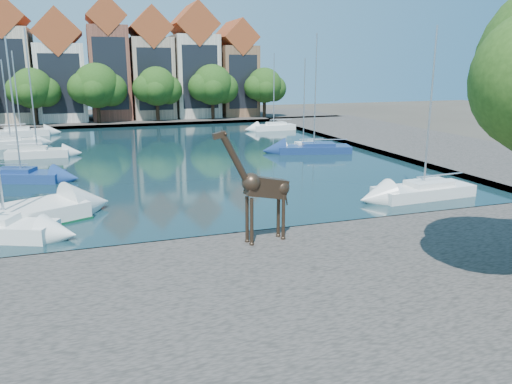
# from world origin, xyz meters

# --- Properties ---
(ground) EXTENTS (160.00, 160.00, 0.00)m
(ground) POSITION_xyz_m (0.00, 0.00, 0.00)
(ground) COLOR #38332B
(ground) RESTS_ON ground
(water_basin) EXTENTS (38.00, 50.00, 0.08)m
(water_basin) POSITION_xyz_m (0.00, 24.00, 0.04)
(water_basin) COLOR black
(water_basin) RESTS_ON ground
(near_quay) EXTENTS (50.00, 14.00, 0.50)m
(near_quay) POSITION_xyz_m (0.00, -7.00, 0.25)
(near_quay) COLOR #4D4743
(near_quay) RESTS_ON ground
(far_quay) EXTENTS (60.00, 16.00, 0.50)m
(far_quay) POSITION_xyz_m (0.00, 56.00, 0.25)
(far_quay) COLOR #4D4743
(far_quay) RESTS_ON ground
(right_quay) EXTENTS (14.00, 52.00, 0.50)m
(right_quay) POSITION_xyz_m (25.00, 24.00, 0.25)
(right_quay) COLOR #4D4743
(right_quay) RESTS_ON ground
(townhouse_west_mid) EXTENTS (5.94, 9.18, 16.79)m
(townhouse_west_mid) POSITION_xyz_m (-17.00, 55.99, 8.23)
(townhouse_west_mid) COLOR beige
(townhouse_west_mid) RESTS_ON far_quay
(townhouse_west_inner) EXTENTS (6.43, 9.18, 15.15)m
(townhouse_west_inner) POSITION_xyz_m (-10.50, 55.99, 7.35)
(townhouse_west_inner) COLOR silver
(townhouse_west_inner) RESTS_ON far_quay
(townhouse_center) EXTENTS (5.44, 9.18, 16.93)m
(townhouse_center) POSITION_xyz_m (-4.00, 55.99, 8.36)
(townhouse_center) COLOR brown
(townhouse_center) RESTS_ON far_quay
(townhouse_east_inner) EXTENTS (5.94, 9.18, 15.79)m
(townhouse_east_inner) POSITION_xyz_m (2.00, 55.99, 7.73)
(townhouse_east_inner) COLOR tan
(townhouse_east_inner) RESTS_ON far_quay
(townhouse_east_mid) EXTENTS (6.43, 9.18, 16.65)m
(townhouse_east_mid) POSITION_xyz_m (8.50, 55.99, 8.10)
(townhouse_east_mid) COLOR beige
(townhouse_east_mid) RESTS_ON far_quay
(townhouse_east_end) EXTENTS (5.44, 9.18, 14.43)m
(townhouse_east_end) POSITION_xyz_m (15.00, 55.99, 7.11)
(townhouse_east_end) COLOR brown
(townhouse_east_end) RESTS_ON far_quay
(far_tree_west) EXTENTS (6.76, 5.20, 7.36)m
(far_tree_west) POSITION_xyz_m (-13.91, 50.49, 5.08)
(far_tree_west) COLOR #332114
(far_tree_west) RESTS_ON far_quay
(far_tree_mid_west) EXTENTS (7.80, 6.00, 8.00)m
(far_tree_mid_west) POSITION_xyz_m (-5.89, 50.49, 5.29)
(far_tree_mid_west) COLOR #332114
(far_tree_mid_west) RESTS_ON far_quay
(far_tree_mid_east) EXTENTS (7.02, 5.40, 7.52)m
(far_tree_mid_east) POSITION_xyz_m (2.10, 50.49, 5.13)
(far_tree_mid_east) COLOR #332114
(far_tree_mid_east) RESTS_ON far_quay
(far_tree_east) EXTENTS (7.54, 5.80, 7.84)m
(far_tree_east) POSITION_xyz_m (10.11, 50.49, 5.24)
(far_tree_east) COLOR #332114
(far_tree_east) RESTS_ON far_quay
(far_tree_far_east) EXTENTS (6.76, 5.20, 7.36)m
(far_tree_far_east) POSITION_xyz_m (18.09, 50.49, 5.08)
(far_tree_far_east) COLOR #332114
(far_tree_far_east) RESTS_ON far_quay
(giraffe_statue) EXTENTS (3.50, 0.93, 5.01)m
(giraffe_statue) POSITION_xyz_m (-0.69, -1.55, 2.96)
(giraffe_statue) COLOR #35261A
(giraffe_statue) RESTS_ON near_quay
(sailboat_left_b) EXTENTS (6.08, 3.93, 9.88)m
(sailboat_left_b) POSITION_xyz_m (-12.31, 16.92, 0.60)
(sailboat_left_b) COLOR navy
(sailboat_left_b) RESTS_ON water_basin
(sailboat_left_c) EXTENTS (5.34, 2.13, 11.11)m
(sailboat_left_c) POSITION_xyz_m (-12.00, 26.97, 0.64)
(sailboat_left_c) COLOR silver
(sailboat_left_c) RESTS_ON water_basin
(sailboat_left_d) EXTENTS (5.76, 3.23, 8.58)m
(sailboat_left_d) POSITION_xyz_m (-15.00, 33.87, 0.65)
(sailboat_left_d) COLOR silver
(sailboat_left_d) RESTS_ON water_basin
(sailboat_left_e) EXTENTS (6.29, 2.64, 9.66)m
(sailboat_left_e) POSITION_xyz_m (-15.00, 42.69, 0.66)
(sailboat_left_e) COLOR silver
(sailboat_left_e) RESTS_ON water_basin
(sailboat_right_a) EXTENTS (6.52, 2.60, 10.25)m
(sailboat_right_a) POSITION_xyz_m (12.00, 4.00, 0.63)
(sailboat_right_a) COLOR silver
(sailboat_right_a) RESTS_ON water_basin
(sailboat_right_b) EXTENTS (7.18, 3.97, 10.85)m
(sailboat_right_b) POSITION_xyz_m (12.57, 21.26, 0.59)
(sailboat_right_b) COLOR navy
(sailboat_right_b) RESTS_ON water_basin
(sailboat_right_c) EXTENTS (4.54, 1.67, 8.70)m
(sailboat_right_c) POSITION_xyz_m (12.00, 22.48, 0.57)
(sailboat_right_c) COLOR white
(sailboat_right_c) RESTS_ON water_basin
(sailboat_right_d) EXTENTS (5.51, 2.14, 9.52)m
(sailboat_right_d) POSITION_xyz_m (15.00, 38.55, 0.63)
(sailboat_right_d) COLOR white
(sailboat_right_d) RESTS_ON water_basin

